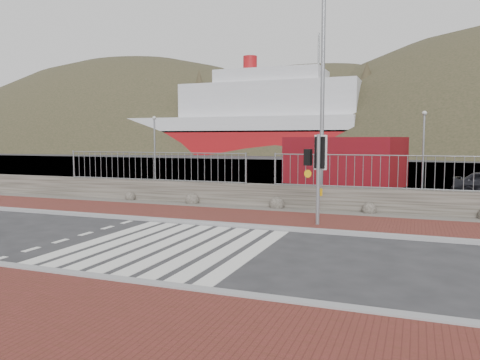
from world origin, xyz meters
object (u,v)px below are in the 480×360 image
at_px(ferry, 236,124).
at_px(shipping_container, 343,161).
at_px(streetlight, 326,78).
at_px(traffic_signal_far, 317,160).

xyz_separation_m(ferry, shipping_container, (26.31, -50.37, -3.97)).
bearing_deg(streetlight, traffic_signal_far, -58.51).
bearing_deg(ferry, streetlight, -65.73).
xyz_separation_m(traffic_signal_far, streetlight, (-0.54, 4.14, 2.98)).
distance_m(ferry, shipping_container, 56.97).
bearing_deg(shipping_container, traffic_signal_far, -66.32).
relative_size(streetlight, shipping_container, 1.34).
bearing_deg(traffic_signal_far, ferry, -51.10).
bearing_deg(ferry, traffic_signal_far, -66.72).
distance_m(traffic_signal_far, streetlight, 5.13).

